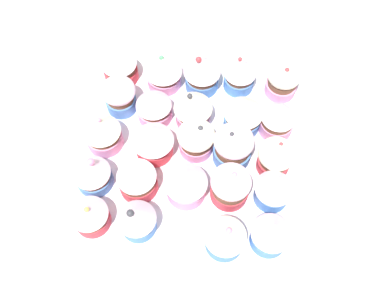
# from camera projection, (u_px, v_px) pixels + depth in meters

# --- Properties ---
(ground_plane) EXTENTS (1.80, 1.80, 0.03)m
(ground_plane) POSITION_uv_depth(u_px,v_px,m) (192.00, 160.00, 0.73)
(ground_plane) COLOR beige
(baking_tray) EXTENTS (0.38, 0.38, 0.01)m
(baking_tray) POSITION_uv_depth(u_px,v_px,m) (192.00, 154.00, 0.71)
(baking_tray) COLOR silver
(baking_tray) RESTS_ON ground_plane
(cupcake_0) EXTENTS (0.06, 0.06, 0.07)m
(cupcake_0) POSITION_uv_depth(u_px,v_px,m) (272.00, 233.00, 0.60)
(cupcake_0) COLOR #477AC6
(cupcake_0) RESTS_ON baking_tray
(cupcake_1) EXTENTS (0.06, 0.06, 0.08)m
(cupcake_1) POSITION_uv_depth(u_px,v_px,m) (275.00, 187.00, 0.63)
(cupcake_1) COLOR #477AC6
(cupcake_1) RESTS_ON baking_tray
(cupcake_2) EXTENTS (0.06, 0.06, 0.06)m
(cupcake_2) POSITION_uv_depth(u_px,v_px,m) (275.00, 157.00, 0.67)
(cupcake_2) COLOR #D1333D
(cupcake_2) RESTS_ON baking_tray
(cupcake_3) EXTENTS (0.06, 0.06, 0.08)m
(cupcake_3) POSITION_uv_depth(u_px,v_px,m) (278.00, 117.00, 0.70)
(cupcake_3) COLOR pink
(cupcake_3) RESTS_ON baking_tray
(cupcake_4) EXTENTS (0.06, 0.06, 0.07)m
(cupcake_4) POSITION_uv_depth(u_px,v_px,m) (283.00, 79.00, 0.74)
(cupcake_4) COLOR pink
(cupcake_4) RESTS_ON baking_tray
(cupcake_5) EXTENTS (0.06, 0.06, 0.07)m
(cupcake_5) POSITION_uv_depth(u_px,v_px,m) (225.00, 237.00, 0.61)
(cupcake_5) COLOR #477AC6
(cupcake_5) RESTS_ON baking_tray
(cupcake_6) EXTENTS (0.06, 0.06, 0.07)m
(cupcake_6) POSITION_uv_depth(u_px,v_px,m) (230.00, 186.00, 0.64)
(cupcake_6) COLOR #D1333D
(cupcake_6) RESTS_ON baking_tray
(cupcake_7) EXTENTS (0.06, 0.06, 0.08)m
(cupcake_7) POSITION_uv_depth(u_px,v_px,m) (233.00, 149.00, 0.67)
(cupcake_7) COLOR #477AC6
(cupcake_7) RESTS_ON baking_tray
(cupcake_8) EXTENTS (0.06, 0.06, 0.08)m
(cupcake_8) POSITION_uv_depth(u_px,v_px,m) (244.00, 113.00, 0.70)
(cupcake_8) COLOR #477AC6
(cupcake_8) RESTS_ON baking_tray
(cupcake_9) EXTENTS (0.06, 0.06, 0.07)m
(cupcake_9) POSITION_uv_depth(u_px,v_px,m) (240.00, 74.00, 0.74)
(cupcake_9) COLOR #477AC6
(cupcake_9) RESTS_ON baking_tray
(cupcake_10) EXTENTS (0.07, 0.07, 0.07)m
(cupcake_10) POSITION_uv_depth(u_px,v_px,m) (183.00, 183.00, 0.64)
(cupcake_10) COLOR pink
(cupcake_10) RESTS_ON baking_tray
(cupcake_11) EXTENTS (0.06, 0.06, 0.06)m
(cupcake_11) POSITION_uv_depth(u_px,v_px,m) (196.00, 139.00, 0.68)
(cupcake_11) COLOR pink
(cupcake_11) RESTS_ON baking_tray
(cupcake_12) EXTENTS (0.06, 0.06, 0.08)m
(cupcake_12) POSITION_uv_depth(u_px,v_px,m) (193.00, 107.00, 0.70)
(cupcake_12) COLOR pink
(cupcake_12) RESTS_ON baking_tray
(cupcake_13) EXTENTS (0.06, 0.06, 0.08)m
(cupcake_13) POSITION_uv_depth(u_px,v_px,m) (202.00, 72.00, 0.73)
(cupcake_13) COLOR #477AC6
(cupcake_13) RESTS_ON baking_tray
(cupcake_14) EXTENTS (0.06, 0.06, 0.08)m
(cupcake_14) POSITION_uv_depth(u_px,v_px,m) (136.00, 218.00, 0.61)
(cupcake_14) COLOR #477AC6
(cupcake_14) RESTS_ON baking_tray
(cupcake_15) EXTENTS (0.06, 0.06, 0.07)m
(cupcake_15) POSITION_uv_depth(u_px,v_px,m) (137.00, 178.00, 0.65)
(cupcake_15) COLOR #D1333D
(cupcake_15) RESTS_ON baking_tray
(cupcake_16) EXTENTS (0.07, 0.07, 0.08)m
(cupcake_16) POSITION_uv_depth(u_px,v_px,m) (153.00, 140.00, 0.67)
(cupcake_16) COLOR #D1333D
(cupcake_16) RESTS_ON baking_tray
(cupcake_17) EXTENTS (0.06, 0.06, 0.07)m
(cupcake_17) POSITION_uv_depth(u_px,v_px,m) (154.00, 104.00, 0.71)
(cupcake_17) COLOR pink
(cupcake_17) RESTS_ON baking_tray
(cupcake_18) EXTENTS (0.07, 0.07, 0.07)m
(cupcake_18) POSITION_uv_depth(u_px,v_px,m) (163.00, 71.00, 0.74)
(cupcake_18) COLOR pink
(cupcake_18) RESTS_ON baking_tray
(cupcake_19) EXTENTS (0.06, 0.06, 0.07)m
(cupcake_19) POSITION_uv_depth(u_px,v_px,m) (89.00, 214.00, 0.62)
(cupcake_19) COLOR #D1333D
(cupcake_19) RESTS_ON baking_tray
(cupcake_20) EXTENTS (0.06, 0.06, 0.07)m
(cupcake_20) POSITION_uv_depth(u_px,v_px,m) (92.00, 173.00, 0.65)
(cupcake_20) COLOR #477AC6
(cupcake_20) RESTS_ON baking_tray
(cupcake_21) EXTENTS (0.06, 0.06, 0.08)m
(cupcake_21) POSITION_uv_depth(u_px,v_px,m) (102.00, 131.00, 0.68)
(cupcake_21) COLOR pink
(cupcake_21) RESTS_ON baking_tray
(cupcake_22) EXTENTS (0.06, 0.06, 0.07)m
(cupcake_22) POSITION_uv_depth(u_px,v_px,m) (120.00, 95.00, 0.72)
(cupcake_22) COLOR #477AC6
(cupcake_22) RESTS_ON baking_tray
(cupcake_23) EXTENTS (0.06, 0.06, 0.07)m
(cupcake_23) POSITION_uv_depth(u_px,v_px,m) (119.00, 65.00, 0.75)
(cupcake_23) COLOR #D1333D
(cupcake_23) RESTS_ON baking_tray
(napkin) EXTENTS (0.15, 0.14, 0.01)m
(napkin) POSITION_uv_depth(u_px,v_px,m) (158.00, 27.00, 0.85)
(napkin) COLOR white
(napkin) RESTS_ON ground_plane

